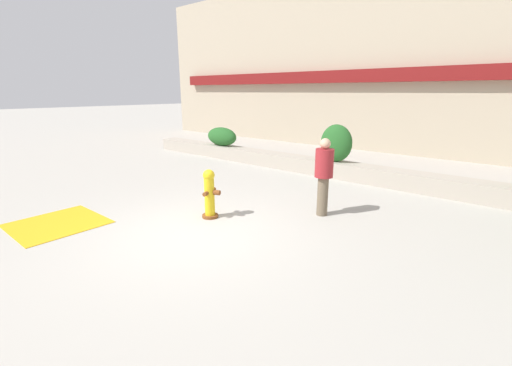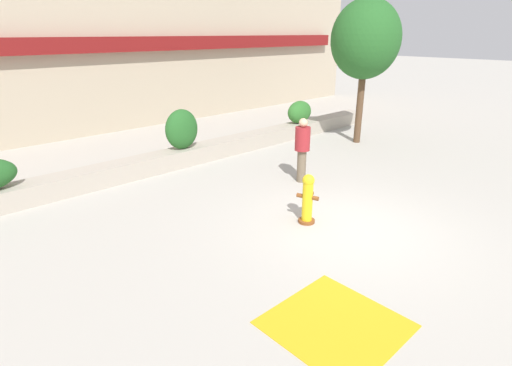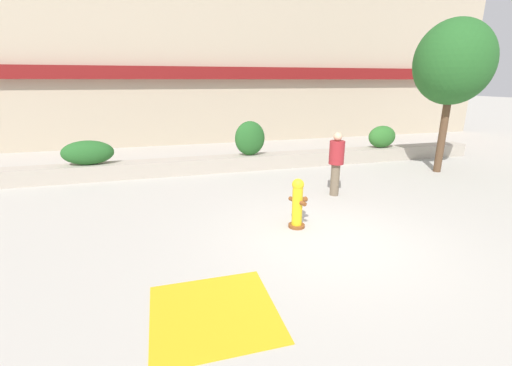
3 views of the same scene
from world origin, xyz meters
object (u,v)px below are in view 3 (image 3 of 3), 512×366
object	(u,v)px
hedge_bush_2	(382,137)
fire_hydrant	(297,203)
hedge_bush_0	(88,153)
hedge_bush_1	(250,138)
street_tree	(454,63)
pedestrian	(336,160)

from	to	relation	value
hedge_bush_2	fire_hydrant	bearing A→B (deg)	-137.58
hedge_bush_0	hedge_bush_1	xyz separation A→B (m)	(5.21, 0.00, 0.22)
hedge_bush_2	street_tree	size ratio (longest dim) A/B	0.23
fire_hydrant	hedge_bush_0	bearing A→B (deg)	133.46
hedge_bush_0	hedge_bush_2	size ratio (longest dim) A/B	1.38
hedge_bush_0	street_tree	xyz separation A→B (m)	(11.34, -2.12, 2.68)
hedge_bush_2	fire_hydrant	distance (m)	7.66
pedestrian	hedge_bush_0	bearing A→B (deg)	152.82
street_tree	pedestrian	size ratio (longest dim) A/B	2.83
hedge_bush_0	street_tree	world-z (taller)	street_tree
hedge_bush_0	fire_hydrant	world-z (taller)	hedge_bush_0
fire_hydrant	street_tree	distance (m)	7.74
hedge_bush_2	pedestrian	bearing A→B (deg)	-138.16
hedge_bush_0	fire_hydrant	distance (m)	7.11
fire_hydrant	street_tree	bearing A→B (deg)	25.22
fire_hydrant	street_tree	size ratio (longest dim) A/B	0.22
hedge_bush_0	street_tree	distance (m)	11.84
hedge_bush_2	hedge_bush_1	bearing A→B (deg)	180.00
hedge_bush_1	fire_hydrant	size ratio (longest dim) A/B	1.10
fire_hydrant	hedge_bush_1	bearing A→B (deg)	86.46
hedge_bush_0	fire_hydrant	size ratio (longest dim) A/B	1.42
street_tree	fire_hydrant	bearing A→B (deg)	-154.78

